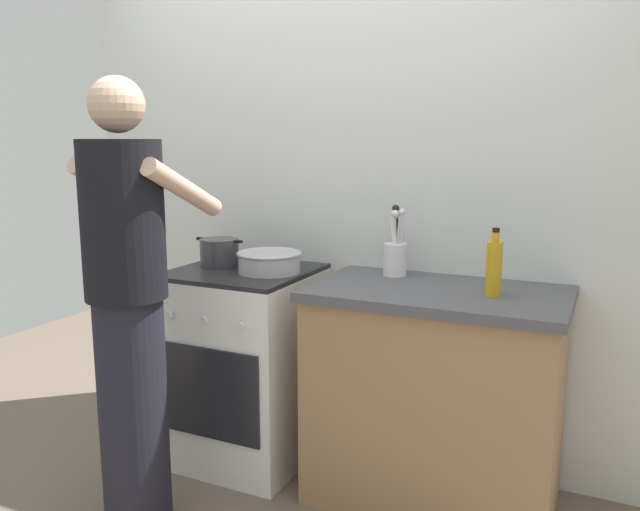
{
  "coord_description": "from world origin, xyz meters",
  "views": [
    {
      "loc": [
        1.16,
        -2.24,
        1.47
      ],
      "look_at": [
        0.05,
        0.12,
        1.0
      ],
      "focal_mm": 35.45,
      "sensor_mm": 36.0,
      "label": 1
    }
  ],
  "objects_px": {
    "stove_range": "(245,364)",
    "pot": "(219,252)",
    "utensil_crock": "(395,254)",
    "oil_bottle": "(494,267)",
    "person": "(129,308)",
    "mixing_bowl": "(269,261)"
  },
  "relations": [
    {
      "from": "stove_range",
      "to": "pot",
      "type": "height_order",
      "value": "pot"
    },
    {
      "from": "pot",
      "to": "utensil_crock",
      "type": "height_order",
      "value": "utensil_crock"
    },
    {
      "from": "utensil_crock",
      "to": "stove_range",
      "type": "bearing_deg",
      "value": -165.53
    },
    {
      "from": "oil_bottle",
      "to": "person",
      "type": "distance_m",
      "value": 1.37
    },
    {
      "from": "pot",
      "to": "utensil_crock",
      "type": "relative_size",
      "value": 0.8
    },
    {
      "from": "person",
      "to": "mixing_bowl",
      "type": "bearing_deg",
      "value": 68.39
    },
    {
      "from": "stove_range",
      "to": "oil_bottle",
      "type": "bearing_deg",
      "value": -0.89
    },
    {
      "from": "oil_bottle",
      "to": "stove_range",
      "type": "bearing_deg",
      "value": 179.11
    },
    {
      "from": "oil_bottle",
      "to": "person",
      "type": "xyz_separation_m",
      "value": [
        -1.22,
        -0.61,
        -0.15
      ]
    },
    {
      "from": "mixing_bowl",
      "to": "oil_bottle",
      "type": "bearing_deg",
      "value": -0.91
    },
    {
      "from": "person",
      "to": "utensil_crock",
      "type": "bearing_deg",
      "value": 45.94
    },
    {
      "from": "utensil_crock",
      "to": "pot",
      "type": "bearing_deg",
      "value": -169.49
    },
    {
      "from": "stove_range",
      "to": "mixing_bowl",
      "type": "bearing_deg",
      "value": -0.71
    },
    {
      "from": "person",
      "to": "pot",
      "type": "bearing_deg",
      "value": 92.89
    },
    {
      "from": "pot",
      "to": "person",
      "type": "height_order",
      "value": "person"
    },
    {
      "from": "oil_bottle",
      "to": "pot",
      "type": "bearing_deg",
      "value": 178.2
    },
    {
      "from": "stove_range",
      "to": "mixing_bowl",
      "type": "relative_size",
      "value": 3.11
    },
    {
      "from": "person",
      "to": "stove_range",
      "type": "bearing_deg",
      "value": 80.27
    },
    {
      "from": "stove_range",
      "to": "oil_bottle",
      "type": "xyz_separation_m",
      "value": [
        1.12,
        -0.02,
        0.56
      ]
    },
    {
      "from": "mixing_bowl",
      "to": "person",
      "type": "distance_m",
      "value": 0.68
    },
    {
      "from": "pot",
      "to": "oil_bottle",
      "type": "height_order",
      "value": "oil_bottle"
    },
    {
      "from": "pot",
      "to": "utensil_crock",
      "type": "distance_m",
      "value": 0.82
    }
  ]
}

